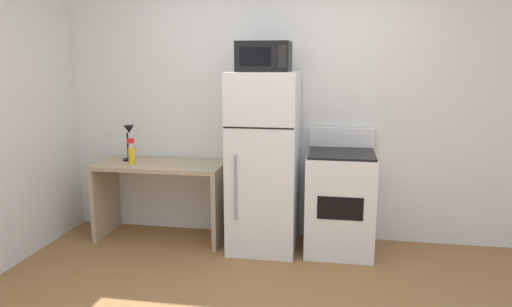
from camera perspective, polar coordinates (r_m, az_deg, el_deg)
wall_back_white at (r=4.54m, az=3.27°, el=5.98°), size 5.00×0.10×2.60m
desk at (r=4.63m, az=-11.53°, el=-3.85°), size 1.22×0.54×0.75m
desk_lamp at (r=4.71m, az=-15.30°, el=1.99°), size 0.14×0.12×0.35m
spray_bottle at (r=4.58m, az=-14.96°, el=-0.05°), size 0.06×0.06×0.25m
refrigerator at (r=4.25m, az=0.99°, el=-1.04°), size 0.61×0.67×1.62m
microwave at (r=4.13m, az=0.99°, el=11.76°), size 0.46×0.35×0.26m
oven_range at (r=4.31m, az=10.21°, el=-5.77°), size 0.60×0.61×1.10m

